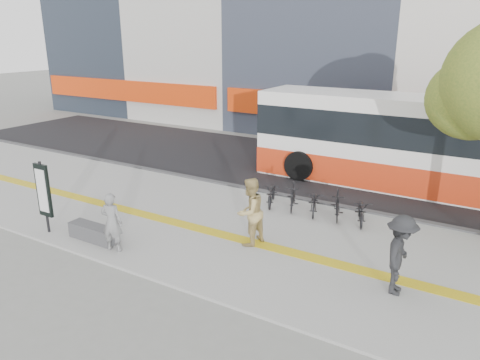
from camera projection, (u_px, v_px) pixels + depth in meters
The scene contains 12 objects.
ground at pixel (192, 247), 12.85m from camera, with size 120.00×120.00×0.00m, color slate.
sidewalk at pixel (220, 227), 14.06m from camera, with size 40.00×7.00×0.08m, color gray.
tactile_strip at pixel (211, 232), 13.64m from camera, with size 40.00×0.45×0.01m, color gold.
street at pixel (312, 169), 20.19m from camera, with size 40.00×8.00×0.06m, color black.
curb at pixel (272, 194), 16.91m from camera, with size 40.00×0.25×0.14m, color #3E3E41.
bench at pixel (93, 233), 13.04m from camera, with size 1.60×0.45×0.45m, color #3E3E41.
signboard at pixel (43, 191), 13.24m from camera, with size 0.55×0.10×2.20m.
bus at pixel (427, 148), 16.97m from camera, with size 13.06×3.10×3.48m.
bicycle_row at pixel (314, 201), 14.95m from camera, with size 4.14×1.62×0.89m.
seated_woman at pixel (112, 222), 12.23m from camera, with size 0.61×0.40×1.67m, color black.
pedestrian_tan at pixel (250, 212), 12.58m from camera, with size 0.94×0.74×1.94m, color tan.
pedestrian_dark at pixel (400, 255), 10.18m from camera, with size 1.22×0.70×1.89m, color #232325.
Camera 1 is at (7.14, -9.29, 5.77)m, focal length 33.93 mm.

